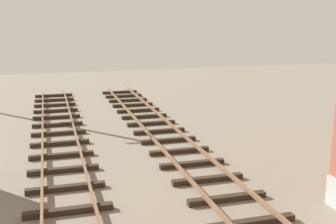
{
  "coord_description": "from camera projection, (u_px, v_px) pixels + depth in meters",
  "views": [
    {
      "loc": [
        -3.63,
        -2.85,
        5.44
      ],
      "look_at": [
        0.65,
        11.94,
        1.94
      ],
      "focal_mm": 44.84,
      "sensor_mm": 36.0,
      "label": 1
    }
  ],
  "objects": []
}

